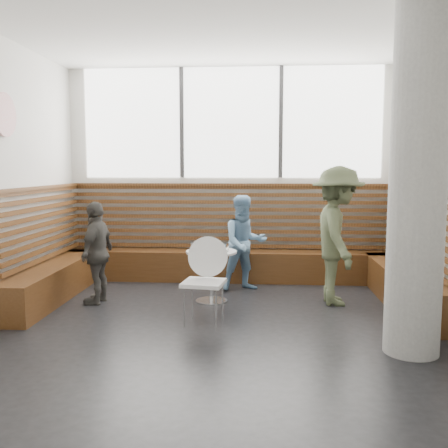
# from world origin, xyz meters

# --- Properties ---
(room) EXTENTS (5.00, 5.00, 3.20)m
(room) POSITION_xyz_m (0.00, 0.00, 1.60)
(room) COLOR silver
(room) RESTS_ON ground
(booth) EXTENTS (5.00, 2.50, 1.44)m
(booth) POSITION_xyz_m (0.00, 1.77, 0.41)
(booth) COLOR #412510
(booth) RESTS_ON ground
(concrete_column) EXTENTS (0.50, 0.50, 3.20)m
(concrete_column) POSITION_xyz_m (1.85, -0.60, 1.60)
(concrete_column) COLOR gray
(concrete_column) RESTS_ON ground
(wall_art) EXTENTS (0.03, 0.50, 0.50)m
(wall_art) POSITION_xyz_m (-2.46, 0.40, 2.30)
(wall_art) COLOR white
(wall_art) RESTS_ON room
(cafe_table) EXTENTS (0.64, 0.64, 0.66)m
(cafe_table) POSITION_xyz_m (-0.16, 1.00, 0.47)
(cafe_table) COLOR silver
(cafe_table) RESTS_ON ground
(cafe_chair) EXTENTS (0.45, 0.44, 0.94)m
(cafe_chair) POSITION_xyz_m (-0.15, 0.15, 0.55)
(cafe_chair) COLOR white
(cafe_chair) RESTS_ON ground
(adult_man) EXTENTS (0.66, 1.13, 1.72)m
(adult_man) POSITION_xyz_m (1.41, 1.04, 0.86)
(adult_man) COLOR #495337
(adult_man) RESTS_ON ground
(child_back) EXTENTS (0.78, 0.69, 1.32)m
(child_back) POSITION_xyz_m (0.24, 1.66, 0.66)
(child_back) COLOR #6891B5
(child_back) RESTS_ON ground
(child_left) EXTENTS (0.40, 0.78, 1.28)m
(child_left) POSITION_xyz_m (-1.59, 0.87, 0.64)
(child_left) COLOR #44423E
(child_left) RESTS_ON ground
(plate_near) EXTENTS (0.20, 0.20, 0.01)m
(plate_near) POSITION_xyz_m (-0.28, 1.07, 0.67)
(plate_near) COLOR white
(plate_near) RESTS_ON cafe_table
(plate_far) EXTENTS (0.18, 0.18, 0.01)m
(plate_far) POSITION_xyz_m (-0.09, 1.13, 0.66)
(plate_far) COLOR white
(plate_far) RESTS_ON cafe_table
(glass_left) EXTENTS (0.07, 0.07, 0.11)m
(glass_left) POSITION_xyz_m (-0.38, 0.98, 0.71)
(glass_left) COLOR white
(glass_left) RESTS_ON cafe_table
(glass_mid) EXTENTS (0.07, 0.07, 0.11)m
(glass_mid) POSITION_xyz_m (-0.13, 0.92, 0.71)
(glass_mid) COLOR white
(glass_mid) RESTS_ON cafe_table
(glass_right) EXTENTS (0.06, 0.06, 0.10)m
(glass_right) POSITION_xyz_m (0.03, 0.97, 0.71)
(glass_right) COLOR white
(glass_right) RESTS_ON cafe_table
(menu_card) EXTENTS (0.19, 0.14, 0.00)m
(menu_card) POSITION_xyz_m (-0.15, 0.81, 0.66)
(menu_card) COLOR #A5C64C
(menu_card) RESTS_ON cafe_table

